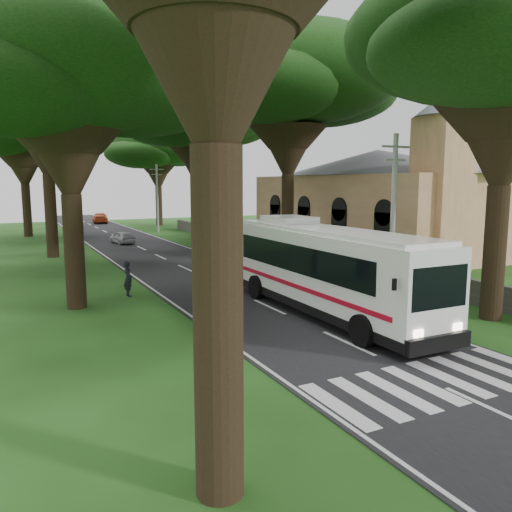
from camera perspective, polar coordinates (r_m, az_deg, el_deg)
The scene contains 20 objects.
ground at distance 17.07m, azimuth 14.61°, elevation -11.57°, with size 140.00×140.00×0.00m, color #1D4112.
road at distance 38.91m, azimuth -10.45°, elevation -0.32°, with size 8.00×120.00×0.04m, color black.
crosswalk at distance 15.74m, azimuth 19.56°, elevation -13.52°, with size 8.00×3.00×0.01m, color silver.
property_wall at distance 41.35m, azimuth 1.97°, elevation 1.14°, with size 0.35×50.00×1.20m, color #383533.
church at distance 44.08m, azimuth 13.81°, elevation 6.97°, with size 14.00×24.00×11.60m.
pole_near at distance 24.28m, azimuth 15.38°, elevation 4.34°, with size 1.60×0.24×8.00m.
pole_mid at distance 41.32m, azimuth -3.63°, elevation 6.11°, with size 1.60×0.24×8.00m.
pole_far at distance 60.21m, azimuth -11.21°, elevation 6.63°, with size 1.60×0.24×8.00m.
tree_l_mida at distance 24.58m, azimuth -21.01°, elevation 18.96°, with size 13.20×13.20×13.44m.
tree_l_midb at distance 42.73m, azimuth -23.15°, elevation 17.63°, with size 15.73×15.73×16.60m.
tree_l_far at distance 60.27m, azimuth -25.21°, elevation 12.92°, with size 13.02×13.02×14.36m.
tree_r_near at distance 23.67m, azimuth 26.97°, elevation 21.17°, with size 12.99×12.99×14.28m.
tree_r_mida at distance 37.79m, azimuth 3.76°, elevation 19.55°, with size 16.21×16.21×16.67m.
tree_r_midb at distance 53.63m, azimuth -6.93°, elevation 15.54°, with size 15.17×15.17×15.91m.
tree_r_far at distance 70.81m, azimuth -11.21°, elevation 12.15°, with size 13.53×13.53×13.73m.
coach_bus at distance 21.99m, azimuth 7.89°, elevation -1.40°, with size 3.16×12.97×3.82m.
distant_car_a at distance 49.52m, azimuth -15.07°, elevation 2.08°, with size 1.42×3.54×1.21m, color #99999D.
distant_car_b at distance 68.13m, azimuth -20.24°, elevation 3.55°, with size 1.49×4.28×1.41m, color navy.
distant_car_c at distance 76.63m, azimuth -17.39°, elevation 4.17°, with size 2.07×5.10×1.48m, color #A13717.
pedestrian at distance 26.33m, azimuth -14.41°, elevation -2.52°, with size 0.66×0.44×1.82m, color black.
Camera 1 is at (-10.77, -11.95, 5.71)m, focal length 35.00 mm.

